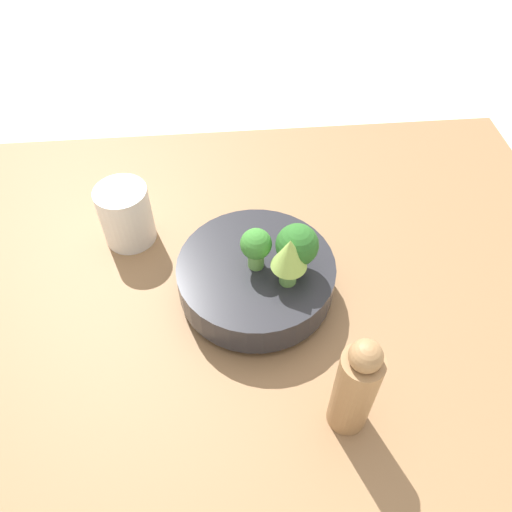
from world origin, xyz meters
The scene contains 8 objects.
ground_plane centered at (0.00, 0.00, 0.00)m, with size 6.00×6.00×0.00m, color beige.
table centered at (0.00, 0.00, 0.02)m, with size 1.08×0.90×0.04m.
bowl centered at (0.01, -0.02, 0.08)m, with size 0.23×0.23×0.07m.
romanesco_piece_far centered at (-0.03, 0.01, 0.16)m, with size 0.05×0.05×0.09m.
broccoli_floret_center centered at (0.01, -0.02, 0.15)m, with size 0.04×0.04×0.07m.
broccoli_floret_left centered at (-0.05, -0.01, 0.16)m, with size 0.06×0.06×0.08m.
cup centered at (0.21, -0.16, 0.10)m, with size 0.08×0.08×0.10m.
pepper_mill centered at (-0.09, 0.19, 0.13)m, with size 0.05×0.05×0.18m.
Camera 1 is at (0.05, 0.44, 0.67)m, focal length 35.00 mm.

